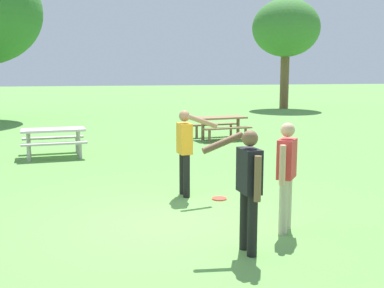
{
  "coord_description": "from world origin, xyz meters",
  "views": [
    {
      "loc": [
        -1.07,
        -7.2,
        2.43
      ],
      "look_at": [
        0.74,
        1.66,
        1.0
      ],
      "focal_mm": 45.25,
      "sensor_mm": 36.0,
      "label": 1
    }
  ],
  "objects_px": {
    "frisbee": "(219,199)",
    "picnic_table_near": "(54,136)",
    "person_bystander": "(286,170)",
    "tree_far_right": "(286,29)",
    "person_catcher": "(185,146)",
    "person_thrower": "(248,182)",
    "picnic_table_far": "(221,123)"
  },
  "relations": [
    {
      "from": "person_catcher",
      "to": "picnic_table_near",
      "type": "bearing_deg",
      "value": 119.93
    },
    {
      "from": "picnic_table_near",
      "to": "tree_far_right",
      "type": "distance_m",
      "value": 19.08
    },
    {
      "from": "person_thrower",
      "to": "person_bystander",
      "type": "xyz_separation_m",
      "value": [
        0.82,
        0.7,
        -0.02
      ]
    },
    {
      "from": "person_bystander",
      "to": "tree_far_right",
      "type": "bearing_deg",
      "value": 67.85
    },
    {
      "from": "person_bystander",
      "to": "picnic_table_near",
      "type": "height_order",
      "value": "person_bystander"
    },
    {
      "from": "person_catcher",
      "to": "picnic_table_far",
      "type": "height_order",
      "value": "person_catcher"
    },
    {
      "from": "picnic_table_far",
      "to": "picnic_table_near",
      "type": "bearing_deg",
      "value": -157.06
    },
    {
      "from": "picnic_table_far",
      "to": "tree_far_right",
      "type": "xyz_separation_m",
      "value": [
        7.05,
        11.61,
        4.15
      ]
    },
    {
      "from": "person_thrower",
      "to": "person_bystander",
      "type": "bearing_deg",
      "value": 40.39
    },
    {
      "from": "frisbee",
      "to": "picnic_table_near",
      "type": "xyz_separation_m",
      "value": [
        -3.35,
        5.22,
        0.55
      ]
    },
    {
      "from": "person_bystander",
      "to": "picnic_table_near",
      "type": "distance_m",
      "value": 8.13
    },
    {
      "from": "person_thrower",
      "to": "picnic_table_far",
      "type": "distance_m",
      "value": 10.39
    },
    {
      "from": "person_catcher",
      "to": "person_bystander",
      "type": "height_order",
      "value": "same"
    },
    {
      "from": "person_thrower",
      "to": "picnic_table_far",
      "type": "relative_size",
      "value": 0.86
    },
    {
      "from": "frisbee",
      "to": "tree_far_right",
      "type": "distance_m",
      "value": 21.66
    },
    {
      "from": "picnic_table_far",
      "to": "tree_far_right",
      "type": "bearing_deg",
      "value": 58.75
    },
    {
      "from": "frisbee",
      "to": "tree_far_right",
      "type": "bearing_deg",
      "value": 64.61
    },
    {
      "from": "person_thrower",
      "to": "person_catcher",
      "type": "xyz_separation_m",
      "value": [
        -0.26,
        3.01,
        0.0
      ]
    },
    {
      "from": "person_bystander",
      "to": "picnic_table_far",
      "type": "bearing_deg",
      "value": 80.87
    },
    {
      "from": "frisbee",
      "to": "tree_far_right",
      "type": "relative_size",
      "value": 0.04
    },
    {
      "from": "frisbee",
      "to": "picnic_table_near",
      "type": "distance_m",
      "value": 6.23
    },
    {
      "from": "person_thrower",
      "to": "tree_far_right",
      "type": "height_order",
      "value": "tree_far_right"
    },
    {
      "from": "person_catcher",
      "to": "tree_far_right",
      "type": "distance_m",
      "value": 21.38
    },
    {
      "from": "person_bystander",
      "to": "person_catcher",
      "type": "bearing_deg",
      "value": 114.92
    },
    {
      "from": "person_thrower",
      "to": "person_catcher",
      "type": "height_order",
      "value": "same"
    },
    {
      "from": "frisbee",
      "to": "tree_far_right",
      "type": "xyz_separation_m",
      "value": [
        9.06,
        19.1,
        4.7
      ]
    },
    {
      "from": "person_bystander",
      "to": "person_thrower",
      "type": "bearing_deg",
      "value": -139.61
    },
    {
      "from": "person_catcher",
      "to": "picnic_table_near",
      "type": "xyz_separation_m",
      "value": [
        -2.78,
        4.83,
        -0.4
      ]
    },
    {
      "from": "person_thrower",
      "to": "frisbee",
      "type": "xyz_separation_m",
      "value": [
        0.31,
        2.63,
        -0.95
      ]
    },
    {
      "from": "picnic_table_far",
      "to": "frisbee",
      "type": "bearing_deg",
      "value": -105.08
    },
    {
      "from": "person_catcher",
      "to": "picnic_table_near",
      "type": "relative_size",
      "value": 0.89
    },
    {
      "from": "person_thrower",
      "to": "picnic_table_far",
      "type": "height_order",
      "value": "person_thrower"
    }
  ]
}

